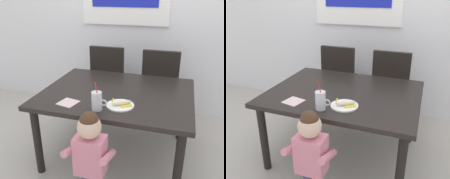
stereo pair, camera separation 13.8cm
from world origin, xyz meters
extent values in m
plane|color=#B7B2A8|center=(0.00, 0.00, 0.00)|extent=(24.00, 24.00, 0.00)
cube|color=silver|center=(0.00, 1.20, 1.45)|extent=(6.40, 0.12, 2.90)
cube|color=white|center=(-0.22, 1.12, 1.45)|extent=(1.12, 0.04, 0.57)
cube|color=#1923B2|center=(-0.22, 1.10, 1.45)|extent=(0.85, 0.01, 0.14)
cube|color=black|center=(0.00, 0.00, 0.68)|extent=(1.38, 1.08, 0.04)
cylinder|color=black|center=(-0.61, -0.46, 0.33)|extent=(0.07, 0.07, 0.66)
cylinder|color=black|center=(0.61, -0.46, 0.33)|extent=(0.07, 0.07, 0.66)
cylinder|color=black|center=(-0.61, 0.46, 0.33)|extent=(0.07, 0.07, 0.66)
cylinder|color=black|center=(0.61, 0.46, 0.33)|extent=(0.07, 0.07, 0.66)
cube|color=black|center=(-0.32, 0.88, 0.45)|extent=(0.44, 0.44, 0.06)
cube|color=black|center=(-0.32, 0.68, 0.72)|extent=(0.42, 0.05, 0.48)
cylinder|color=black|center=(-0.13, 1.07, 0.21)|extent=(0.04, 0.04, 0.42)
cylinder|color=black|center=(-0.51, 1.07, 0.21)|extent=(0.04, 0.04, 0.42)
cylinder|color=black|center=(-0.13, 0.69, 0.21)|extent=(0.04, 0.04, 0.42)
cylinder|color=black|center=(-0.51, 0.69, 0.21)|extent=(0.04, 0.04, 0.42)
cube|color=black|center=(0.33, 0.87, 0.45)|extent=(0.44, 0.44, 0.06)
cube|color=black|center=(0.33, 0.67, 0.72)|extent=(0.42, 0.05, 0.48)
cylinder|color=black|center=(0.52, 1.06, 0.21)|extent=(0.04, 0.04, 0.42)
cylinder|color=black|center=(0.14, 1.06, 0.21)|extent=(0.04, 0.04, 0.42)
cylinder|color=black|center=(0.52, 0.68, 0.21)|extent=(0.04, 0.04, 0.42)
cylinder|color=black|center=(0.14, 0.68, 0.21)|extent=(0.04, 0.04, 0.42)
cube|color=pink|center=(-0.01, -0.70, 0.49)|extent=(0.22, 0.15, 0.30)
sphere|color=beige|center=(-0.01, -0.70, 0.72)|extent=(0.17, 0.17, 0.17)
sphere|color=#472D1E|center=(-0.01, -0.70, 0.77)|extent=(0.13, 0.13, 0.13)
cylinder|color=pink|center=(-0.15, -0.72, 0.52)|extent=(0.05, 0.24, 0.13)
cylinder|color=pink|center=(0.13, -0.72, 0.52)|extent=(0.05, 0.24, 0.13)
cylinder|color=silver|center=(-0.06, -0.40, 0.78)|extent=(0.08, 0.08, 0.15)
cylinder|color=beige|center=(-0.06, -0.40, 0.75)|extent=(0.07, 0.07, 0.08)
torus|color=silver|center=(0.00, -0.40, 0.77)|extent=(0.06, 0.01, 0.06)
cylinder|color=#E5333F|center=(-0.05, -0.41, 0.85)|extent=(0.01, 0.09, 0.21)
cylinder|color=white|center=(0.10, -0.29, 0.71)|extent=(0.23, 0.23, 0.01)
ellipsoid|color=#F4EAC6|center=(0.12, -0.29, 0.74)|extent=(0.17, 0.13, 0.04)
cube|color=yellow|center=(0.16, -0.31, 0.72)|extent=(0.09, 0.07, 0.01)
cube|color=yellow|center=(0.11, -0.25, 0.72)|extent=(0.09, 0.07, 0.01)
cylinder|color=yellow|center=(0.05, -0.33, 0.77)|extent=(0.03, 0.02, 0.03)
cube|color=silver|center=(-0.33, -0.36, 0.71)|extent=(0.18, 0.18, 0.00)
camera|label=1|loc=(0.55, -2.01, 1.59)|focal=38.80mm
camera|label=2|loc=(0.68, -1.97, 1.59)|focal=38.80mm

